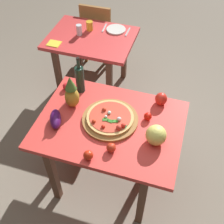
# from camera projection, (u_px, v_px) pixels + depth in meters

# --- Properties ---
(ground_plane) EXTENTS (10.00, 10.00, 0.00)m
(ground_plane) POSITION_uv_depth(u_px,v_px,m) (110.00, 172.00, 2.85)
(ground_plane) COLOR gray
(display_table) EXTENTS (1.17, 0.87, 0.75)m
(display_table) POSITION_uv_depth(u_px,v_px,m) (110.00, 131.00, 2.38)
(display_table) COLOR brown
(display_table) RESTS_ON ground_plane
(background_table) EXTENTS (0.95, 0.72, 0.75)m
(background_table) POSITION_uv_depth(u_px,v_px,m) (92.00, 46.00, 3.26)
(background_table) COLOR brown
(background_table) RESTS_ON ground_plane
(dining_chair) EXTENTS (0.40, 0.40, 0.85)m
(dining_chair) POSITION_uv_depth(u_px,v_px,m) (98.00, 29.00, 3.78)
(dining_chair) COLOR olive
(dining_chair) RESTS_ON ground_plane
(pizza_board) EXTENTS (0.46, 0.46, 0.02)m
(pizza_board) POSITION_uv_depth(u_px,v_px,m) (110.00, 119.00, 2.32)
(pizza_board) COLOR olive
(pizza_board) RESTS_ON display_table
(pizza) EXTENTS (0.38, 0.38, 0.06)m
(pizza) POSITION_uv_depth(u_px,v_px,m) (110.00, 118.00, 2.30)
(pizza) COLOR tan
(pizza) RESTS_ON pizza_board
(wine_bottle) EXTENTS (0.08, 0.08, 0.36)m
(wine_bottle) POSITION_uv_depth(u_px,v_px,m) (80.00, 79.00, 2.48)
(wine_bottle) COLOR #192E25
(wine_bottle) RESTS_ON display_table
(pineapple_left) EXTENTS (0.12, 0.12, 0.31)m
(pineapple_left) POSITION_uv_depth(u_px,v_px,m) (72.00, 93.00, 2.34)
(pineapple_left) COLOR #B58D2D
(pineapple_left) RESTS_ON display_table
(melon) EXTENTS (0.16, 0.16, 0.16)m
(melon) POSITION_uv_depth(u_px,v_px,m) (156.00, 135.00, 2.12)
(melon) COLOR #DBD162
(melon) RESTS_ON display_table
(bell_pepper) EXTENTS (0.10, 0.10, 0.11)m
(bell_pepper) POSITION_uv_depth(u_px,v_px,m) (161.00, 99.00, 2.43)
(bell_pepper) COLOR red
(bell_pepper) RESTS_ON display_table
(eggplant) EXTENTS (0.17, 0.22, 0.09)m
(eggplant) POSITION_uv_depth(u_px,v_px,m) (56.00, 119.00, 2.28)
(eggplant) COLOR #3E104B
(eggplant) RESTS_ON display_table
(tomato_near_board) EXTENTS (0.07, 0.07, 0.07)m
(tomato_near_board) POSITION_uv_depth(u_px,v_px,m) (148.00, 116.00, 2.31)
(tomato_near_board) COLOR red
(tomato_near_board) RESTS_ON display_table
(tomato_by_bottle) EXTENTS (0.07, 0.07, 0.07)m
(tomato_by_bottle) POSITION_uv_depth(u_px,v_px,m) (88.00, 155.00, 2.05)
(tomato_by_bottle) COLOR red
(tomato_by_bottle) RESTS_ON display_table
(tomato_at_corner) EXTENTS (0.06, 0.06, 0.06)m
(tomato_at_corner) POSITION_uv_depth(u_px,v_px,m) (66.00, 86.00, 2.56)
(tomato_at_corner) COLOR red
(tomato_at_corner) RESTS_ON display_table
(tomato_beside_pepper) EXTENTS (0.07, 0.07, 0.07)m
(tomato_beside_pepper) POSITION_uv_depth(u_px,v_px,m) (111.00, 148.00, 2.10)
(tomato_beside_pepper) COLOR red
(tomato_beside_pepper) RESTS_ON display_table
(drinking_glass_juice) EXTENTS (0.08, 0.08, 0.11)m
(drinking_glass_juice) POSITION_uv_depth(u_px,v_px,m) (90.00, 26.00, 3.23)
(drinking_glass_juice) COLOR gold
(drinking_glass_juice) RESTS_ON background_table
(drinking_glass_water) EXTENTS (0.06, 0.06, 0.12)m
(drinking_glass_water) POSITION_uv_depth(u_px,v_px,m) (79.00, 30.00, 3.16)
(drinking_glass_water) COLOR silver
(drinking_glass_water) RESTS_ON background_table
(dinner_plate) EXTENTS (0.22, 0.22, 0.02)m
(dinner_plate) POSITION_uv_depth(u_px,v_px,m) (116.00, 29.00, 3.26)
(dinner_plate) COLOR white
(dinner_plate) RESTS_ON background_table
(fork_utensil) EXTENTS (0.03, 0.18, 0.01)m
(fork_utensil) POSITION_uv_depth(u_px,v_px,m) (104.00, 28.00, 3.29)
(fork_utensil) COLOR silver
(fork_utensil) RESTS_ON background_table
(knife_utensil) EXTENTS (0.02, 0.18, 0.01)m
(knife_utensil) POSITION_uv_depth(u_px,v_px,m) (128.00, 32.00, 3.24)
(knife_utensil) COLOR silver
(knife_utensil) RESTS_ON background_table
(napkin_folded) EXTENTS (0.14, 0.12, 0.01)m
(napkin_folded) POSITION_uv_depth(u_px,v_px,m) (54.00, 44.00, 3.08)
(napkin_folded) COLOR yellow
(napkin_folded) RESTS_ON background_table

